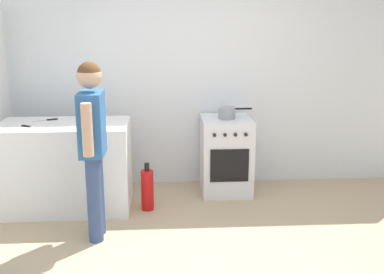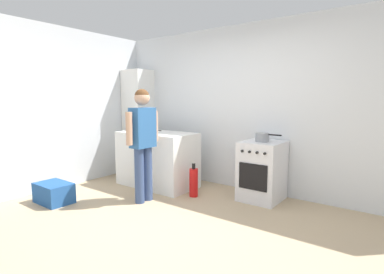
{
  "view_description": "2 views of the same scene",
  "coord_description": "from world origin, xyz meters",
  "px_view_note": "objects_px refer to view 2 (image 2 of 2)",
  "views": [
    {
      "loc": [
        -0.35,
        -3.55,
        1.99
      ],
      "look_at": [
        -0.08,
        0.86,
        0.83
      ],
      "focal_mm": 45.0,
      "sensor_mm": 36.0,
      "label": 1
    },
    {
      "loc": [
        2.06,
        -2.38,
        1.45
      ],
      "look_at": [
        -0.21,
        0.65,
        0.97
      ],
      "focal_mm": 28.0,
      "sensor_mm": 36.0,
      "label": 2
    }
  ],
  "objects_px": {
    "oven_left": "(262,171)",
    "fire_extinguisher": "(194,182)",
    "person": "(143,136)",
    "knife_chef": "(139,132)",
    "knife_utility": "(155,131)",
    "recycling_crate_lower": "(54,193)",
    "larder_cabinet": "(138,122)",
    "pot": "(262,137)"
  },
  "relations": [
    {
      "from": "fire_extinguisher",
      "to": "recycling_crate_lower",
      "type": "height_order",
      "value": "fire_extinguisher"
    },
    {
      "from": "fire_extinguisher",
      "to": "recycling_crate_lower",
      "type": "bearing_deg",
      "value": -135.35
    },
    {
      "from": "person",
      "to": "recycling_crate_lower",
      "type": "relative_size",
      "value": 3.05
    },
    {
      "from": "knife_chef",
      "to": "knife_utility",
      "type": "distance_m",
      "value": 0.31
    },
    {
      "from": "recycling_crate_lower",
      "to": "larder_cabinet",
      "type": "relative_size",
      "value": 0.26
    },
    {
      "from": "fire_extinguisher",
      "to": "larder_cabinet",
      "type": "distance_m",
      "value": 2.03
    },
    {
      "from": "oven_left",
      "to": "recycling_crate_lower",
      "type": "bearing_deg",
      "value": -140.63
    },
    {
      "from": "fire_extinguisher",
      "to": "larder_cabinet",
      "type": "height_order",
      "value": "larder_cabinet"
    },
    {
      "from": "oven_left",
      "to": "person",
      "type": "xyz_separation_m",
      "value": [
        -1.31,
        -1.07,
        0.51
      ]
    },
    {
      "from": "knife_chef",
      "to": "recycling_crate_lower",
      "type": "bearing_deg",
      "value": -103.71
    },
    {
      "from": "person",
      "to": "recycling_crate_lower",
      "type": "height_order",
      "value": "person"
    },
    {
      "from": "knife_utility",
      "to": "person",
      "type": "xyz_separation_m",
      "value": [
        0.59,
        -0.85,
        0.03
      ]
    },
    {
      "from": "knife_utility",
      "to": "person",
      "type": "bearing_deg",
      "value": -55.37
    },
    {
      "from": "knife_chef",
      "to": "person",
      "type": "xyz_separation_m",
      "value": [
        0.65,
        -0.54,
        0.04
      ]
    },
    {
      "from": "oven_left",
      "to": "larder_cabinet",
      "type": "distance_m",
      "value": 2.71
    },
    {
      "from": "oven_left",
      "to": "knife_utility",
      "type": "distance_m",
      "value": 1.97
    },
    {
      "from": "person",
      "to": "fire_extinguisher",
      "type": "distance_m",
      "value": 1.03
    },
    {
      "from": "knife_chef",
      "to": "recycling_crate_lower",
      "type": "relative_size",
      "value": 0.54
    },
    {
      "from": "knife_chef",
      "to": "fire_extinguisher",
      "type": "bearing_deg",
      "value": 3.03
    },
    {
      "from": "knife_chef",
      "to": "recycling_crate_lower",
      "type": "xyz_separation_m",
      "value": [
        -0.33,
        -1.34,
        -0.76
      ]
    },
    {
      "from": "pot",
      "to": "oven_left",
      "type": "bearing_deg",
      "value": 87.93
    },
    {
      "from": "person",
      "to": "recycling_crate_lower",
      "type": "bearing_deg",
      "value": -140.67
    },
    {
      "from": "knife_chef",
      "to": "larder_cabinet",
      "type": "xyz_separation_m",
      "value": [
        -0.69,
        0.64,
        0.1
      ]
    },
    {
      "from": "oven_left",
      "to": "fire_extinguisher",
      "type": "bearing_deg",
      "value": -151.22
    },
    {
      "from": "recycling_crate_lower",
      "to": "pot",
      "type": "bearing_deg",
      "value": 39.01
    },
    {
      "from": "knife_utility",
      "to": "person",
      "type": "height_order",
      "value": "person"
    },
    {
      "from": "oven_left",
      "to": "knife_chef",
      "type": "relative_size",
      "value": 3.04
    },
    {
      "from": "pot",
      "to": "person",
      "type": "xyz_separation_m",
      "value": [
        -1.31,
        -1.05,
        0.03
      ]
    },
    {
      "from": "fire_extinguisher",
      "to": "recycling_crate_lower",
      "type": "distance_m",
      "value": 1.99
    },
    {
      "from": "pot",
      "to": "knife_chef",
      "type": "height_order",
      "value": "pot"
    },
    {
      "from": "oven_left",
      "to": "fire_extinguisher",
      "type": "relative_size",
      "value": 1.7
    },
    {
      "from": "pot",
      "to": "knife_chef",
      "type": "bearing_deg",
      "value": -165.35
    },
    {
      "from": "knife_utility",
      "to": "person",
      "type": "relative_size",
      "value": 0.15
    },
    {
      "from": "pot",
      "to": "knife_chef",
      "type": "xyz_separation_m",
      "value": [
        -1.95,
        -0.51,
        -0.01
      ]
    },
    {
      "from": "knife_utility",
      "to": "larder_cabinet",
      "type": "xyz_separation_m",
      "value": [
        -0.76,
        0.33,
        0.1
      ]
    },
    {
      "from": "knife_utility",
      "to": "fire_extinguisher",
      "type": "distance_m",
      "value": 1.26
    },
    {
      "from": "oven_left",
      "to": "fire_extinguisher",
      "type": "xyz_separation_m",
      "value": [
        -0.87,
        -0.48,
        -0.21
      ]
    },
    {
      "from": "oven_left",
      "to": "pot",
      "type": "relative_size",
      "value": 2.28
    },
    {
      "from": "oven_left",
      "to": "larder_cabinet",
      "type": "bearing_deg",
      "value": 177.79
    },
    {
      "from": "knife_chef",
      "to": "knife_utility",
      "type": "relative_size",
      "value": 1.18
    },
    {
      "from": "knife_chef",
      "to": "person",
      "type": "distance_m",
      "value": 0.84
    },
    {
      "from": "fire_extinguisher",
      "to": "recycling_crate_lower",
      "type": "xyz_separation_m",
      "value": [
        -1.41,
        -1.39,
        -0.08
      ]
    }
  ]
}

